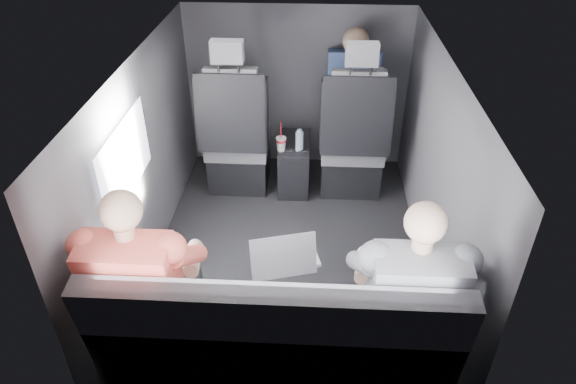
# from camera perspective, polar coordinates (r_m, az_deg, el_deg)

# --- Properties ---
(floor) EXTENTS (2.60, 2.60, 0.00)m
(floor) POSITION_cam_1_polar(r_m,az_deg,el_deg) (3.55, 0.07, -6.90)
(floor) COLOR black
(floor) RESTS_ON ground
(ceiling) EXTENTS (2.60, 2.60, 0.00)m
(ceiling) POSITION_cam_1_polar(r_m,az_deg,el_deg) (2.86, 0.09, 14.04)
(ceiling) COLOR #B2B2AD
(ceiling) RESTS_ON panel_back
(panel_left) EXTENTS (0.02, 2.60, 1.35)m
(panel_left) POSITION_cam_1_polar(r_m,az_deg,el_deg) (3.32, -15.65, 2.78)
(panel_left) COLOR #56565B
(panel_left) RESTS_ON floor
(panel_right) EXTENTS (0.02, 2.60, 1.35)m
(panel_right) POSITION_cam_1_polar(r_m,az_deg,el_deg) (3.24, 16.19, 1.87)
(panel_right) COLOR #56565B
(panel_right) RESTS_ON floor
(panel_front) EXTENTS (1.80, 0.02, 1.35)m
(panel_front) POSITION_cam_1_polar(r_m,az_deg,el_deg) (4.32, 1.02, 11.46)
(panel_front) COLOR #56565B
(panel_front) RESTS_ON floor
(panel_back) EXTENTS (1.80, 0.02, 1.35)m
(panel_back) POSITION_cam_1_polar(r_m,az_deg,el_deg) (2.16, -1.86, -15.88)
(panel_back) COLOR #56565B
(panel_back) RESTS_ON floor
(side_window) EXTENTS (0.02, 0.75, 0.42)m
(side_window) POSITION_cam_1_polar(r_m,az_deg,el_deg) (2.96, -17.55, 3.49)
(side_window) COLOR white
(side_window) RESTS_ON panel_left
(seatbelt) EXTENTS (0.35, 0.11, 0.59)m
(seatbelt) POSITION_cam_1_polar(r_m,az_deg,el_deg) (3.70, 7.72, 9.28)
(seatbelt) COLOR black
(seatbelt) RESTS_ON front_seat_right
(front_seat_left) EXTENTS (0.52, 0.58, 1.26)m
(front_seat_left) POSITION_cam_1_polar(r_m,az_deg,el_deg) (4.06, -5.67, 5.47)
(front_seat_left) COLOR black
(front_seat_left) RESTS_ON floor
(front_seat_right) EXTENTS (0.52, 0.58, 1.26)m
(front_seat_right) POSITION_cam_1_polar(r_m,az_deg,el_deg) (4.03, 7.16, 5.12)
(front_seat_right) COLOR black
(front_seat_right) RESTS_ON floor
(center_console) EXTENTS (0.24, 0.48, 0.41)m
(center_console) POSITION_cam_1_polar(r_m,az_deg,el_deg) (4.15, 0.73, 3.17)
(center_console) COLOR black
(center_console) RESTS_ON floor
(rear_bench) EXTENTS (1.60, 0.57, 0.92)m
(rear_bench) POSITION_cam_1_polar(r_m,az_deg,el_deg) (2.59, -1.25, -17.11)
(rear_bench) COLOR slate
(rear_bench) RESTS_ON floor
(soda_cup) EXTENTS (0.08, 0.08, 0.24)m
(soda_cup) POSITION_cam_1_polar(r_m,az_deg,el_deg) (3.90, -0.77, 5.42)
(soda_cup) COLOR white
(soda_cup) RESTS_ON center_console
(water_bottle) EXTENTS (0.06, 0.06, 0.17)m
(water_bottle) POSITION_cam_1_polar(r_m,az_deg,el_deg) (3.90, 1.28, 5.72)
(water_bottle) COLOR #A0C2D9
(water_bottle) RESTS_ON center_console
(laptop_white) EXTENTS (0.36, 0.38, 0.22)m
(laptop_white) POSITION_cam_1_polar(r_m,az_deg,el_deg) (2.64, -14.44, -7.37)
(laptop_white) COLOR white
(laptop_white) RESTS_ON passenger_rear_left
(laptop_silver) EXTENTS (0.37, 0.36, 0.23)m
(laptop_silver) POSITION_cam_1_polar(r_m,az_deg,el_deg) (2.58, -0.35, -7.12)
(laptop_silver) COLOR silver
(laptop_silver) RESTS_ON rear_bench
(laptop_black) EXTENTS (0.32, 0.29, 0.23)m
(laptop_black) POSITION_cam_1_polar(r_m,az_deg,el_deg) (2.62, 13.02, -7.41)
(laptop_black) COLOR black
(laptop_black) RESTS_ON passenger_rear_right
(passenger_rear_left) EXTENTS (0.49, 0.61, 1.21)m
(passenger_rear_left) POSITION_cam_1_polar(r_m,az_deg,el_deg) (2.53, -15.37, -9.76)
(passenger_rear_left) COLOR #313035
(passenger_rear_left) RESTS_ON rear_bench
(passenger_rear_right) EXTENTS (0.48, 0.61, 1.20)m
(passenger_rear_right) POSITION_cam_1_polar(r_m,az_deg,el_deg) (2.46, 12.97, -11.00)
(passenger_rear_right) COLOR navy
(passenger_rear_right) RESTS_ON rear_bench
(passenger_front_right) EXTENTS (0.40, 0.40, 0.81)m
(passenger_front_right) POSITION_cam_1_polar(r_m,az_deg,el_deg) (4.11, 7.15, 11.15)
(passenger_front_right) COLOR navy
(passenger_front_right) RESTS_ON front_seat_right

